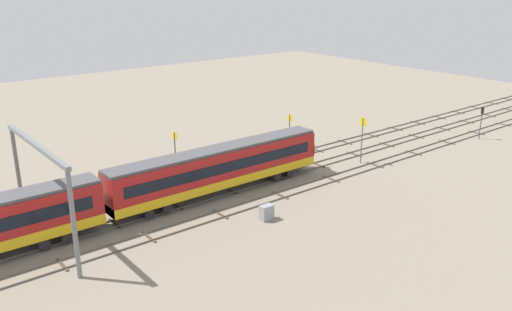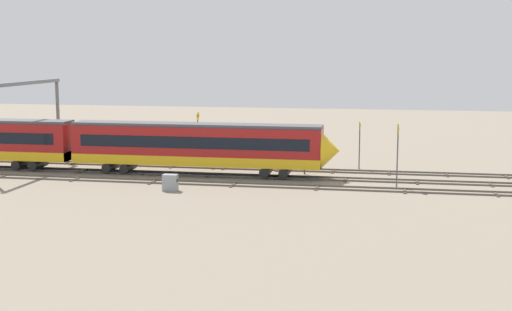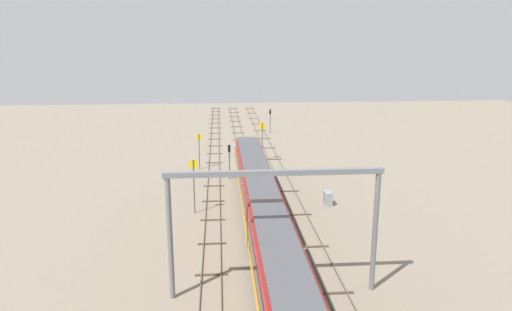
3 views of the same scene
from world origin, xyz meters
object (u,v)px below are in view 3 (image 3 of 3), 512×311
overhead_gantry (275,206)px  signal_light_trackside_departure (229,157)px  speed_sign_near_foreground (199,146)px  signal_light_trackside_approach (270,118)px  relay_cabinet (328,198)px  speed_sign_mid_trackside (194,178)px  speed_sign_far_trackside (262,136)px

overhead_gantry → signal_light_trackside_departure: size_ratio=3.28×
speed_sign_near_foreground → signal_light_trackside_approach: size_ratio=1.09×
relay_cabinet → overhead_gantry: bearing=155.7°
speed_sign_mid_trackside → signal_light_trackside_approach: (40.77, -12.09, -0.70)m
signal_light_trackside_approach → speed_sign_near_foreground: bearing=153.2°
speed_sign_far_trackside → signal_light_trackside_departure: 9.96m
overhead_gantry → speed_sign_far_trackside: size_ratio=2.56×
relay_cabinet → speed_sign_mid_trackside: bearing=95.4°
signal_light_trackside_approach → relay_cabinet: bearing=-177.4°
signal_light_trackside_approach → signal_light_trackside_departure: size_ratio=1.02×
relay_cabinet → signal_light_trackside_approach: bearing=2.6°
speed_sign_mid_trackside → relay_cabinet: 14.24m
overhead_gantry → signal_light_trackside_departure: 27.77m
overhead_gantry → speed_sign_far_trackside: overhead_gantry is taller
speed_sign_mid_trackside → signal_light_trackside_departure: (11.59, -3.78, -0.75)m
speed_sign_near_foreground → speed_sign_far_trackside: bearing=-67.8°
overhead_gantry → signal_light_trackside_approach: 57.05m
overhead_gantry → speed_sign_mid_trackside: size_ratio=2.57×
signal_light_trackside_approach → signal_light_trackside_departure: bearing=164.1°
overhead_gantry → relay_cabinet: bearing=-24.3°
signal_light_trackside_approach → signal_light_trackside_departure: (-29.18, 8.31, -0.05)m
speed_sign_near_foreground → speed_sign_mid_trackside: 16.64m
overhead_gantry → signal_light_trackside_departure: (27.45, 2.33, -3.44)m
speed_sign_near_foreground → speed_sign_far_trackside: speed_sign_far_trackside is taller
speed_sign_far_trackside → relay_cabinet: speed_sign_far_trackside is taller
signal_light_trackside_departure → signal_light_trackside_approach: bearing=-15.9°
speed_sign_near_foreground → signal_light_trackside_departure: (-5.04, -3.90, -0.29)m
relay_cabinet → speed_sign_near_foreground: bearing=42.4°
speed_sign_near_foreground → signal_light_trackside_departure: bearing=-142.3°
speed_sign_mid_trackside → overhead_gantry: bearing=-158.9°
speed_sign_near_foreground → speed_sign_mid_trackside: (-16.63, -0.12, 0.46)m
signal_light_trackside_departure → relay_cabinet: size_ratio=3.09×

